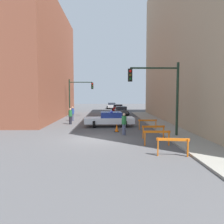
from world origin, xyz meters
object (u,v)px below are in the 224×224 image
object	(u,v)px
traffic_light_near	(161,88)
pedestrian_crossing	(70,116)
parked_car_mid	(118,108)
barrier_front	(173,144)
pedestrian_sidewalk	(124,124)
barrier_back	(153,130)
pedestrian_corner	(73,114)
parked_car_near	(121,111)
traffic_cone	(117,128)
police_car	(110,119)
traffic_light_far	(77,92)
barrier_mid	(157,135)
parked_car_far	(112,106)
barrier_corner	(148,123)

from	to	relation	value
traffic_light_near	pedestrian_crossing	size ratio (longest dim) A/B	3.13
parked_car_mid	barrier_front	distance (m)	28.99
pedestrian_sidewalk	barrier_front	distance (m)	6.11
barrier_back	pedestrian_corner	bearing A→B (deg)	124.74
parked_car_near	parked_car_mid	distance (m)	6.76
pedestrian_corner	traffic_cone	bearing A→B (deg)	-115.30
police_car	pedestrian_crossing	xyz separation A→B (m)	(-4.04, 1.65, 0.14)
pedestrian_crossing	barrier_back	distance (m)	10.25
traffic_light_far	parked_car_mid	bearing A→B (deg)	54.91
pedestrian_sidewalk	barrier_mid	world-z (taller)	pedestrian_sidewalk
pedestrian_sidewalk	parked_car_far	bearing A→B (deg)	40.74
parked_car_far	barrier_back	distance (m)	33.36
barrier_back	barrier_corner	world-z (taller)	same
traffic_light_far	barrier_front	bearing A→B (deg)	-69.83
barrier_mid	barrier_corner	bearing A→B (deg)	84.84
barrier_front	barrier_corner	world-z (taller)	same
barrier_front	traffic_cone	world-z (taller)	barrier_front
barrier_front	barrier_corner	distance (m)	8.17
pedestrian_crossing	barrier_corner	size ratio (longest dim) A/B	1.04
pedestrian_crossing	barrier_front	distance (m)	13.83
traffic_light_near	parked_car_far	world-z (taller)	traffic_light_near
parked_car_mid	traffic_light_far	bearing A→B (deg)	-121.38
barrier_corner	traffic_cone	bearing A→B (deg)	-159.83
traffic_light_near	barrier_corner	distance (m)	4.34
pedestrian_corner	barrier_corner	world-z (taller)	pedestrian_corner
traffic_light_far	barrier_corner	world-z (taller)	traffic_light_far
pedestrian_crossing	pedestrian_corner	bearing A→B (deg)	-85.98
police_car	pedestrian_corner	world-z (taller)	pedestrian_corner
traffic_light_far	police_car	distance (m)	11.21
police_car	pedestrian_crossing	size ratio (longest dim) A/B	2.88
pedestrian_crossing	traffic_cone	xyz separation A→B (m)	(4.58, -4.74, -0.54)
pedestrian_crossing	pedestrian_corner	world-z (taller)	same
pedestrian_sidewalk	traffic_cone	world-z (taller)	pedestrian_sidewalk
barrier_back	barrier_corner	distance (m)	3.75
traffic_light_near	barrier_mid	xyz separation A→B (m)	(-0.88, -2.68, -2.91)
pedestrian_sidewalk	barrier_back	world-z (taller)	pedestrian_sidewalk
pedestrian_corner	barrier_corner	distance (m)	10.09
traffic_light_near	parked_car_mid	world-z (taller)	traffic_light_near
parked_car_near	parked_car_mid	bearing A→B (deg)	90.85
barrier_front	barrier_mid	distance (m)	2.30
barrier_mid	parked_car_far	bearing A→B (deg)	93.18
traffic_light_near	pedestrian_sidewalk	size ratio (longest dim) A/B	3.13
police_car	parked_car_mid	xyz separation A→B (m)	(1.75, 18.72, -0.05)
barrier_front	barrier_back	size ratio (longest dim) A/B	0.99
traffic_light_near	barrier_corner	xyz separation A→B (m)	(-0.35, 3.20, -2.91)
police_car	pedestrian_sidewalk	distance (m)	4.59
traffic_light_near	traffic_cone	distance (m)	4.96
barrier_mid	traffic_cone	size ratio (longest dim) A/B	2.44
pedestrian_sidewalk	barrier_front	xyz separation A→B (m)	(1.96, -5.78, -0.24)
traffic_light_near	parked_car_far	distance (m)	33.00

